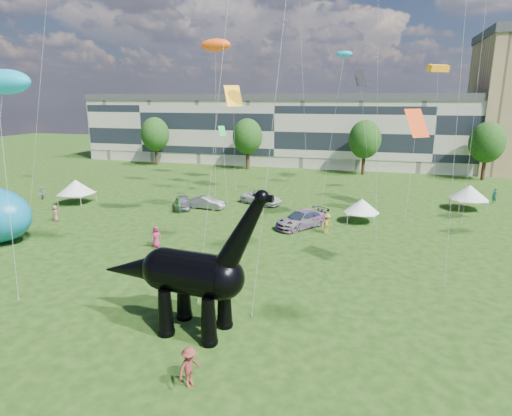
# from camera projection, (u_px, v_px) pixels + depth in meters

# --- Properties ---
(ground) EXTENTS (220.00, 220.00, 0.00)m
(ground) POSITION_uv_depth(u_px,v_px,m) (176.00, 327.00, 23.68)
(ground) COLOR #16330C
(ground) RESTS_ON ground
(terrace_row) EXTENTS (78.00, 11.00, 12.00)m
(terrace_row) POSITION_uv_depth(u_px,v_px,m) (281.00, 132.00, 82.06)
(terrace_row) COLOR beige
(terrace_row) RESTS_ON ground
(tree_far_left) EXTENTS (5.20, 5.20, 9.44)m
(tree_far_left) POSITION_uv_depth(u_px,v_px,m) (155.00, 131.00, 79.43)
(tree_far_left) COLOR #382314
(tree_far_left) RESTS_ON ground
(tree_mid_left) EXTENTS (5.20, 5.20, 9.44)m
(tree_mid_left) POSITION_uv_depth(u_px,v_px,m) (247.00, 134.00, 74.66)
(tree_mid_left) COLOR #382314
(tree_mid_left) RESTS_ON ground
(tree_mid_right) EXTENTS (5.20, 5.20, 9.44)m
(tree_mid_right) POSITION_uv_depth(u_px,v_px,m) (365.00, 136.00, 69.37)
(tree_mid_right) COLOR #382314
(tree_mid_right) RESTS_ON ground
(tree_far_right) EXTENTS (5.20, 5.20, 9.44)m
(tree_far_right) POSITION_uv_depth(u_px,v_px,m) (487.00, 139.00, 64.60)
(tree_far_right) COLOR #382314
(tree_far_right) RESTS_ON ground
(dinosaur_sculpture) EXTENTS (10.37, 3.08, 8.45)m
(dinosaur_sculpture) POSITION_uv_depth(u_px,v_px,m) (187.00, 275.00, 22.72)
(dinosaur_sculpture) COLOR black
(dinosaur_sculpture) RESTS_ON ground
(car_silver) EXTENTS (3.39, 4.60, 1.46)m
(car_silver) POSITION_uv_depth(u_px,v_px,m) (182.00, 202.00, 49.01)
(car_silver) COLOR #ADADB1
(car_silver) RESTS_ON ground
(car_grey) EXTENTS (4.29, 1.79, 1.38)m
(car_grey) POSITION_uv_depth(u_px,v_px,m) (207.00, 203.00, 48.90)
(car_grey) COLOR slate
(car_grey) RESTS_ON ground
(car_white) EXTENTS (5.72, 4.28, 1.44)m
(car_white) POSITION_uv_depth(u_px,v_px,m) (261.00, 198.00, 50.97)
(car_white) COLOR silver
(car_white) RESTS_ON ground
(car_dark) EXTENTS (5.29, 6.04, 1.67)m
(car_dark) POSITION_uv_depth(u_px,v_px,m) (302.00, 219.00, 41.69)
(car_dark) COLOR #595960
(car_dark) RESTS_ON ground
(gazebo_near) EXTENTS (3.51, 3.51, 2.43)m
(gazebo_near) POSITION_uv_depth(u_px,v_px,m) (362.00, 206.00, 43.32)
(gazebo_near) COLOR white
(gazebo_near) RESTS_ON ground
(gazebo_far) EXTENTS (4.75, 4.75, 2.83)m
(gazebo_far) POSITION_uv_depth(u_px,v_px,m) (469.00, 192.00, 48.19)
(gazebo_far) COLOR silver
(gazebo_far) RESTS_ON ground
(gazebo_left) EXTENTS (4.37, 4.37, 2.89)m
(gazebo_left) POSITION_uv_depth(u_px,v_px,m) (76.00, 187.00, 50.97)
(gazebo_left) COLOR silver
(gazebo_left) RESTS_ON ground
(visitors) EXTENTS (54.52, 42.13, 1.89)m
(visitors) POSITION_uv_depth(u_px,v_px,m) (216.00, 225.00, 39.41)
(visitors) COLOR gray
(visitors) RESTS_ON ground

